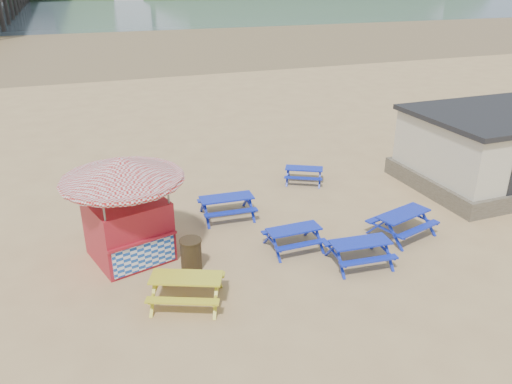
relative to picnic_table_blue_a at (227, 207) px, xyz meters
name	(u,v)px	position (x,y,z in m)	size (l,w,h in m)	color
ground	(280,233)	(1.33, -1.85, -0.41)	(400.00, 400.00, 0.00)	tan
wet_sand	(112,44)	(1.33, 53.15, -0.40)	(400.00, 400.00, 0.00)	brown
sea	(75,2)	(1.33, 168.15, -0.40)	(400.00, 400.00, 0.00)	#4B5E6C
picnic_table_blue_a	(227,207)	(0.00, 0.00, 0.00)	(2.05, 1.70, 0.82)	#1100A2
picnic_table_blue_b	(304,175)	(4.14, 2.05, -0.07)	(2.02, 1.90, 0.67)	#1100A2
picnic_table_blue_d	(294,238)	(1.34, -2.99, -0.04)	(1.77, 1.43, 0.74)	#1100A2
picnic_table_blue_e	(359,252)	(2.86, -4.55, -0.02)	(1.99, 1.67, 0.78)	#1100A2
picnic_table_blue_f	(402,224)	(5.22, -3.45, 0.01)	(2.35, 2.08, 0.84)	#1100A2
picnic_table_yellow	(187,289)	(-2.62, -4.62, 0.00)	(2.40, 2.21, 0.81)	gold
ice_cream_kiosk	(125,196)	(-3.73, -1.60, 1.70)	(4.59, 4.59, 3.35)	maroon
litter_bin	(191,254)	(-2.10, -3.02, 0.10)	(0.69, 0.69, 1.01)	#372916
amenity_block	(499,148)	(11.83, -0.86, 1.16)	(7.40, 5.40, 3.15)	#665B4C
headland_town	(263,14)	(91.33, 227.83, -10.32)	(264.00, 144.00, 108.00)	#2D4C1E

